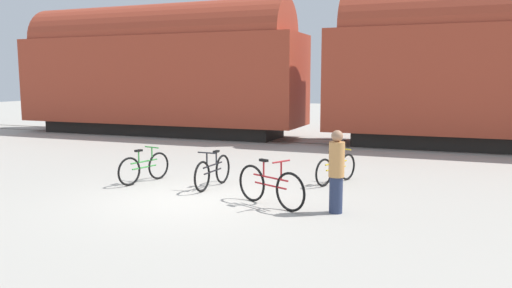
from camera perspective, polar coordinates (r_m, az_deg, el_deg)
ground_plane at (r=10.71m, az=-7.51°, el=-6.21°), size 80.00×80.00×0.00m
freight_train at (r=20.14m, az=6.81°, el=8.93°), size 27.74×3.03×5.77m
rail_near at (r=19.60m, az=6.15°, el=0.09°), size 39.74×0.07×0.01m
rail_far at (r=20.98m, az=7.17°, el=0.56°), size 39.74×0.07×0.01m
bicycle_maroon at (r=9.92m, az=1.64°, el=-4.86°), size 1.69×0.87×0.96m
bicycle_yellow at (r=12.24m, az=9.14°, el=-2.81°), size 0.66×1.60×0.83m
bicycle_black at (r=11.66m, az=-4.96°, el=-3.18°), size 0.46×1.72×0.87m
bicycle_green at (r=12.48m, az=-12.64°, el=-2.66°), size 0.50×1.61×0.85m
person_in_tan at (r=9.48m, az=9.18°, el=-3.08°), size 0.30×0.30×1.58m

